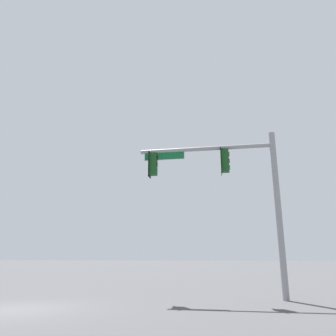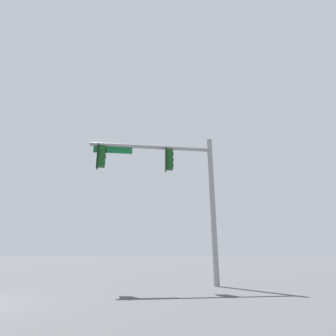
{
  "view_description": "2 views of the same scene",
  "coord_description": "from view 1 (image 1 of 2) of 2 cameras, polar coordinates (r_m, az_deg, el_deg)",
  "views": [
    {
      "loc": [
        -9.25,
        9.38,
        1.72
      ],
      "look_at": [
        -3.35,
        -5.76,
        6.19
      ],
      "focal_mm": 35.0,
      "sensor_mm": 36.0,
      "label": 1
    },
    {
      "loc": [
        -7.14,
        7.45,
        1.44
      ],
      "look_at": [
        -6.19,
        -7.12,
        6.24
      ],
      "focal_mm": 28.0,
      "sensor_mm": 36.0,
      "label": 2
    }
  ],
  "objects": [
    {
      "name": "signal_pole_near",
      "position": [
        15.58,
        11.31,
        -2.45
      ],
      "size": [
        6.41,
        1.55,
        7.45
      ],
      "color": "gray",
      "rests_on": "ground_plane"
    },
    {
      "name": "ground_plane",
      "position": [
        13.29,
        -24.96,
        -21.49
      ],
      "size": [
        400.0,
        400.0,
        0.0
      ],
      "primitive_type": "plane",
      "color": "#474749"
    }
  ]
}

